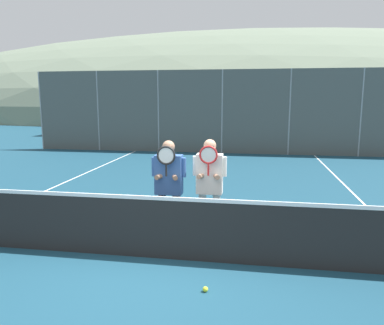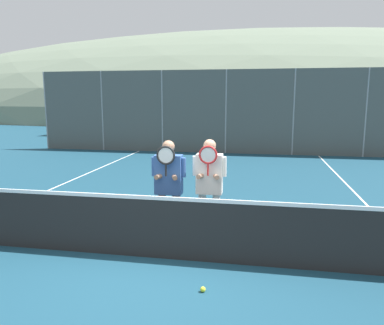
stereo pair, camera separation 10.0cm
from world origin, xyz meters
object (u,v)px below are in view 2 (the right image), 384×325
(car_far_left, at_px, (136,126))
(car_left_of_center, at_px, (230,129))
(player_center_left, at_px, (209,182))
(car_center, at_px, (334,130))
(player_leftmost, at_px, (169,182))
(tennis_ball_on_court, at_px, (203,289))

(car_far_left, height_order, car_left_of_center, car_far_left)
(player_center_left, bearing_deg, car_center, 71.52)
(car_far_left, xyz_separation_m, car_left_of_center, (4.93, -0.15, -0.04))
(player_center_left, relative_size, car_center, 0.38)
(player_leftmost, relative_size, player_center_left, 0.99)
(car_left_of_center, relative_size, tennis_ball_on_court, 60.80)
(car_center, height_order, tennis_ball_on_court, car_center)
(car_center, bearing_deg, car_left_of_center, 179.75)
(player_center_left, height_order, tennis_ball_on_court, player_center_left)
(player_leftmost, xyz_separation_m, car_center, (4.87, 12.71, -0.12))
(car_center, distance_m, tennis_ball_on_court, 14.88)
(player_center_left, bearing_deg, tennis_ball_on_court, -84.60)
(player_leftmost, distance_m, player_center_left, 0.67)
(car_left_of_center, distance_m, car_center, 4.90)
(tennis_ball_on_court, bearing_deg, player_leftmost, 117.54)
(player_center_left, distance_m, car_far_left, 13.96)
(player_center_left, xyz_separation_m, car_far_left, (-5.61, 12.78, -0.09))
(player_center_left, relative_size, tennis_ball_on_court, 25.40)
(car_left_of_center, xyz_separation_m, tennis_ball_on_court, (0.84, -14.31, -0.85))
(tennis_ball_on_court, bearing_deg, car_left_of_center, 93.37)
(player_center_left, xyz_separation_m, car_center, (4.21, 12.61, -0.12))
(player_center_left, bearing_deg, player_leftmost, -170.87)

